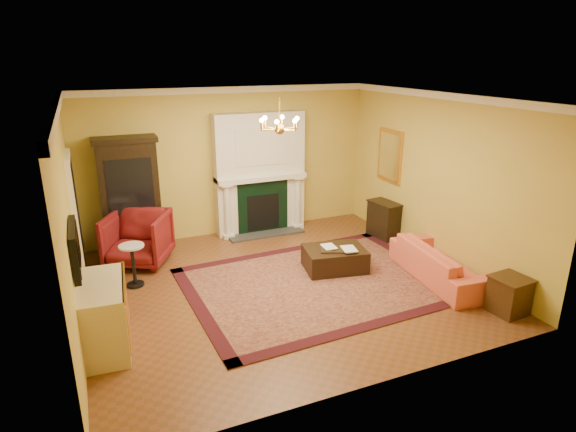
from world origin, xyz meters
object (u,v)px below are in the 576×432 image
china_cabinet (130,198)px  coral_sofa (441,257)px  commode (104,316)px  console_table (384,220)px  wingback_armchair (138,236)px  end_table (509,296)px  leather_ottoman (335,259)px  pedestal_table (133,262)px

china_cabinet → coral_sofa: bearing=-35.5°
commode → console_table: 5.84m
wingback_armchair → end_table: (4.73, -3.92, -0.26)m
leather_ottoman → pedestal_table: bearing=177.8°
coral_sofa → leather_ottoman: 1.78m
pedestal_table → console_table: 4.98m
commode → leather_ottoman: bearing=17.5°
console_table → leather_ottoman: 1.97m
commode → coral_sofa: commode is taller
pedestal_table → end_table: pedestal_table is taller
wingback_armchair → end_table: size_ratio=1.97×
pedestal_table → coral_sofa: size_ratio=0.35×
commode → end_table: (5.45, -1.39, -0.18)m
pedestal_table → commode: size_ratio=0.60×
china_cabinet → wingback_armchair: 0.87m
coral_sofa → end_table: coral_sofa is taller
commode → end_table: size_ratio=2.25×
china_cabinet → end_table: bearing=-43.5°
wingback_armchair → pedestal_table: wingback_armchair is taller
console_table → leather_ottoman: (-1.69, -1.02, -0.15)m
commode → coral_sofa: 5.27m
wingback_armchair → leather_ottoman: wingback_armchair is taller
wingback_armchair → console_table: wingback_armchair is taller
pedestal_table → commode: commode is taller
coral_sofa → console_table: 2.05m
coral_sofa → end_table: 1.30m
end_table → leather_ottoman: (-1.63, 2.30, -0.06)m
commode → wingback_armchair: bearing=78.3°
wingback_armchair → coral_sofa: wingback_armchair is taller
wingback_armchair → leather_ottoman: size_ratio=1.01×
china_cabinet → commode: (-0.72, -3.23, -0.60)m
end_table → pedestal_table: bearing=148.4°
china_cabinet → console_table: 5.01m
coral_sofa → console_table: size_ratio=2.81×
coral_sofa → console_table: (0.24, 2.04, -0.04)m
wingback_armchair → commode: bearing=-78.5°
leather_ottoman → end_table: bearing=-44.5°
wingback_armchair → console_table: size_ratio=1.44×
pedestal_table → console_table: console_table is taller
end_table → leather_ottoman: size_ratio=0.51×
pedestal_table → coral_sofa: 5.04m
coral_sofa → commode: bearing=95.0°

